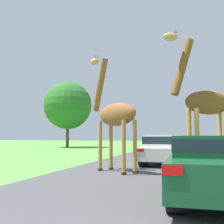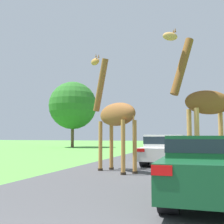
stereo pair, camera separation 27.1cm
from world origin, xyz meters
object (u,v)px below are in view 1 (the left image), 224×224
at_px(giraffe_near_road, 114,114).
at_px(car_far_ahead, 163,149).
at_px(giraffe_companion, 204,104).
at_px(car_queue_right, 186,143).
at_px(car_lead_maroon, 213,165).
at_px(tree_centre_back, 68,105).
at_px(car_queue_left, 219,147).

xyz_separation_m(giraffe_near_road, car_far_ahead, (1.52, 3.36, -1.46)).
relative_size(giraffe_companion, car_queue_right, 1.19).
relative_size(car_lead_maroon, tree_centre_back, 0.49).
xyz_separation_m(giraffe_near_road, giraffe_companion, (3.33, 0.14, 0.28)).
xyz_separation_m(car_far_ahead, tree_centre_back, (-13.20, 17.70, 4.37)).
distance_m(giraffe_near_road, car_far_ahead, 3.97).
bearing_deg(car_far_ahead, car_lead_maroon, -76.72).
bearing_deg(car_lead_maroon, giraffe_companion, 89.40).
relative_size(giraffe_near_road, giraffe_companion, 0.95).
bearing_deg(car_far_ahead, car_queue_left, 59.64).
relative_size(giraffe_companion, car_far_ahead, 1.29).
height_order(giraffe_near_road, giraffe_companion, giraffe_companion).
bearing_deg(car_queue_left, car_lead_maroon, -95.68).
height_order(car_queue_right, tree_centre_back, tree_centre_back).
height_order(giraffe_companion, car_queue_right, giraffe_companion).
distance_m(giraffe_near_road, giraffe_companion, 3.34).
relative_size(giraffe_near_road, car_queue_left, 1.13).
height_order(giraffe_companion, car_queue_left, giraffe_companion).
bearing_deg(giraffe_near_road, car_queue_right, 28.19).
bearing_deg(car_queue_right, car_lead_maroon, -87.43).
relative_size(giraffe_companion, car_queue_left, 1.19).
height_order(car_lead_maroon, tree_centre_back, tree_centre_back).
bearing_deg(giraffe_near_road, car_lead_maroon, -103.94).
height_order(car_queue_right, car_far_ahead, car_far_ahead).
relative_size(giraffe_near_road, tree_centre_back, 0.61).
bearing_deg(car_queue_right, car_far_ahead, -94.41).
height_order(car_lead_maroon, car_queue_left, car_lead_maroon).
bearing_deg(car_far_ahead, tree_centre_back, 126.73).
height_order(giraffe_near_road, car_far_ahead, giraffe_near_road).
bearing_deg(car_lead_maroon, car_queue_right, 92.57).
bearing_deg(car_far_ahead, car_queue_right, 85.59).
distance_m(giraffe_companion, car_far_ahead, 4.08).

